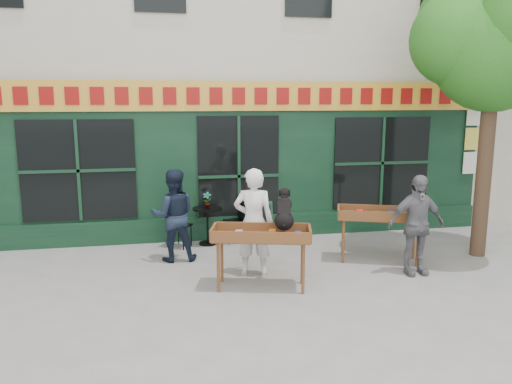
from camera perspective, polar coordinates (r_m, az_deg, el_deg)
The scene contains 14 objects.
ground at distance 8.59m, azimuth 0.52°, elevation -9.44°, with size 80.00×80.00×0.00m, color slate.
building at distance 14.12m, azimuth -4.52°, elevation 18.84°, with size 14.00×7.26×10.00m.
street_tree at distance 10.24m, azimuth 25.71°, elevation 16.12°, with size 3.05×2.90×5.60m.
book_cart_center at distance 7.78m, azimuth 0.61°, elevation -5.22°, with size 1.61×0.97×0.99m.
dog at distance 7.69m, azimuth 3.25°, elevation -1.82°, with size 0.34×0.60×0.60m, color black, non-canonical shape.
woman at distance 8.37m, azimuth -0.28°, elevation -3.44°, with size 0.67×0.44×1.82m, color white.
book_cart_right at distance 9.35m, azimuth 14.00°, elevation -2.82°, with size 1.62×1.09×0.99m.
man_right at distance 8.83m, azimuth 17.82°, elevation -3.59°, with size 1.00×0.42×1.71m, color #5E5E63.
bistro_table at distance 10.22m, azimuth -5.58°, elevation -3.03°, with size 0.60×0.60×0.76m.
bistro_chair_left at distance 10.13m, azimuth -9.07°, elevation -3.15°, with size 0.51×0.50×0.95m.
bistro_chair_right at distance 10.35m, azimuth -2.09°, elevation -2.72°, with size 0.42×0.42×0.95m.
potted_plant at distance 10.13m, azimuth -5.62°, elevation -0.92°, with size 0.17×0.12×0.33m, color gray.
man_left at distance 9.23m, azimuth -9.41°, elevation -2.65°, with size 0.83×0.64×1.70m, color black.
chalkboard at distance 10.61m, azimuth 0.49°, elevation -3.27°, with size 0.56×0.20×0.79m.
Camera 1 is at (-1.60, -7.91, 2.94)m, focal length 35.00 mm.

